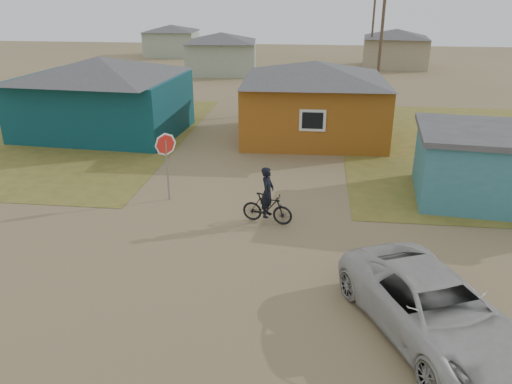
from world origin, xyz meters
TOP-DOWN VIEW (x-y plane):
  - ground at (0.00, 0.00)m, footprint 120.00×120.00m
  - grass_nw at (-14.00, 13.00)m, footprint 20.00×18.00m
  - house_teal at (-8.50, 13.50)m, footprint 8.93×7.08m
  - house_yellow at (2.50, 14.00)m, footprint 7.72×6.76m
  - shed_turquoise at (9.50, 6.50)m, footprint 6.71×4.93m
  - house_pale_west at (-6.00, 34.00)m, footprint 7.04×6.15m
  - house_beige_east at (10.00, 40.00)m, footprint 6.95×6.05m
  - house_pale_north at (-14.00, 46.00)m, footprint 6.28×5.81m
  - utility_pole_near at (6.50, 22.00)m, footprint 1.40×0.20m
  - utility_pole_far at (7.50, 38.00)m, footprint 1.40×0.20m
  - stop_sign at (-2.58, 5.04)m, footprint 0.78×0.34m
  - cyclist at (1.19, 3.55)m, footprint 1.77×0.83m
  - vehicle at (5.39, -1.78)m, footprint 4.30×5.70m

SIDE VIEW (x-z plane):
  - ground at x=0.00m, z-range 0.00..0.00m
  - grass_nw at x=-14.00m, z-range 0.00..0.01m
  - cyclist at x=1.19m, z-range -0.26..1.67m
  - vehicle at x=5.39m, z-range 0.00..1.44m
  - shed_turquoise at x=9.50m, z-range 0.01..2.61m
  - house_pale_north at x=-14.00m, z-range 0.05..3.45m
  - stop_sign at x=-2.58m, z-range 0.59..3.12m
  - house_pale_west at x=-6.00m, z-range 0.06..3.66m
  - house_beige_east at x=10.00m, z-range 0.06..3.66m
  - house_yellow at x=2.50m, z-range 0.05..3.95m
  - house_teal at x=-8.50m, z-range 0.05..4.05m
  - utility_pole_near at x=6.50m, z-range 0.14..8.14m
  - utility_pole_far at x=7.50m, z-range 0.14..8.14m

